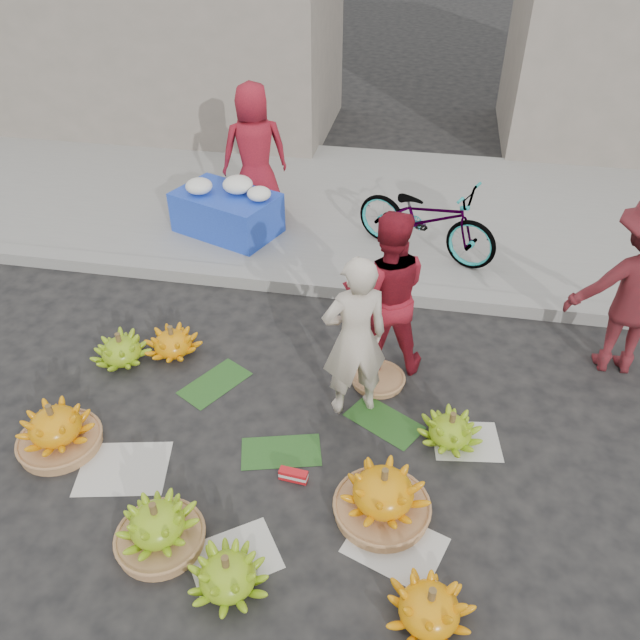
% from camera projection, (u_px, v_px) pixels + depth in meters
% --- Properties ---
extents(ground, '(80.00, 80.00, 0.00)m').
position_uv_depth(ground, '(298.00, 436.00, 5.27)').
color(ground, black).
rests_on(ground, ground).
extents(curb, '(40.00, 0.25, 0.15)m').
position_uv_depth(curb, '(339.00, 288.00, 6.97)').
color(curb, gray).
rests_on(curb, ground).
extents(sidewalk, '(40.00, 4.00, 0.12)m').
position_uv_depth(sidewalk, '(363.00, 206.00, 8.64)').
color(sidewalk, gray).
rests_on(sidewalk, ground).
extents(building_left, '(6.00, 3.00, 4.00)m').
position_uv_depth(building_left, '(152.00, 4.00, 10.37)').
color(building_left, gray).
rests_on(building_left, sidewalk).
extents(newspaper_scatter, '(3.20, 1.80, 0.00)m').
position_uv_depth(newspaper_scatter, '(276.00, 514.00, 4.64)').
color(newspaper_scatter, beige).
rests_on(newspaper_scatter, ground).
extents(banana_leaves, '(2.00, 1.00, 0.00)m').
position_uv_depth(banana_leaves, '(292.00, 417.00, 5.44)').
color(banana_leaves, '#1D4918').
rests_on(banana_leaves, ground).
extents(banana_bunch_0, '(0.71, 0.71, 0.46)m').
position_uv_depth(banana_bunch_0, '(56.00, 429.00, 5.07)').
color(banana_bunch_0, '#95653E').
rests_on(banana_bunch_0, ground).
extents(banana_bunch_1, '(0.68, 0.68, 0.34)m').
position_uv_depth(banana_bunch_1, '(227.00, 574.00, 4.09)').
color(banana_bunch_1, '#689B16').
rests_on(banana_bunch_1, ground).
extents(banana_bunch_2, '(0.69, 0.69, 0.43)m').
position_uv_depth(banana_bunch_2, '(158.00, 527.00, 4.34)').
color(banana_bunch_2, '#95653E').
rests_on(banana_bunch_2, ground).
extents(banana_bunch_3, '(0.70, 0.70, 0.34)m').
position_uv_depth(banana_bunch_3, '(430.00, 607.00, 3.91)').
color(banana_bunch_3, orange).
rests_on(banana_bunch_3, ground).
extents(banana_bunch_4, '(0.83, 0.83, 0.48)m').
position_uv_depth(banana_bunch_4, '(383.00, 495.00, 4.53)').
color(banana_bunch_4, '#95653E').
rests_on(banana_bunch_4, ground).
extents(banana_bunch_5, '(0.57, 0.57, 0.32)m').
position_uv_depth(banana_bunch_5, '(451.00, 430.00, 5.14)').
color(banana_bunch_5, '#689B16').
rests_on(banana_bunch_5, ground).
extents(banana_bunch_6, '(0.60, 0.60, 0.33)m').
position_uv_depth(banana_bunch_6, '(121.00, 350.00, 5.97)').
color(banana_bunch_6, '#689B16').
rests_on(banana_bunch_6, ground).
extents(banana_bunch_7, '(0.65, 0.65, 0.33)m').
position_uv_depth(banana_bunch_7, '(172.00, 342.00, 6.07)').
color(banana_bunch_7, orange).
rests_on(banana_bunch_7, ground).
extents(basket_spare, '(0.63, 0.63, 0.06)m').
position_uv_depth(basket_spare, '(378.00, 380.00, 5.80)').
color(basket_spare, '#95653E').
rests_on(basket_spare, ground).
extents(incense_stack, '(0.23, 0.09, 0.09)m').
position_uv_depth(incense_stack, '(293.00, 475.00, 4.87)').
color(incense_stack, red).
rests_on(incense_stack, ground).
extents(vendor_cream, '(0.66, 0.57, 1.54)m').
position_uv_depth(vendor_cream, '(355.00, 339.00, 5.10)').
color(vendor_cream, beige).
rests_on(vendor_cream, ground).
extents(vendor_red, '(0.87, 0.73, 1.61)m').
position_uv_depth(vendor_red, '(386.00, 294.00, 5.57)').
color(vendor_red, maroon).
rests_on(vendor_red, ground).
extents(man_striped, '(1.14, 0.67, 1.73)m').
position_uv_depth(man_striped, '(637.00, 289.00, 5.52)').
color(man_striped, maroon).
rests_on(man_striped, ground).
extents(flower_table, '(1.42, 1.16, 0.72)m').
position_uv_depth(flower_table, '(227.00, 210.00, 7.76)').
color(flower_table, '#1C3CBB').
rests_on(flower_table, sidewalk).
extents(grey_bucket, '(0.31, 0.31, 0.35)m').
position_uv_depth(grey_bucket, '(198.00, 215.00, 7.91)').
color(grey_bucket, slate).
rests_on(grey_bucket, sidewalk).
extents(flower_vendor, '(0.98, 0.83, 1.70)m').
position_uv_depth(flower_vendor, '(255.00, 152.00, 7.83)').
color(flower_vendor, maroon).
rests_on(flower_vendor, sidewalk).
extents(bicycle, '(1.26, 1.85, 0.92)m').
position_uv_depth(bicycle, '(426.00, 218.00, 7.23)').
color(bicycle, gray).
rests_on(bicycle, sidewalk).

